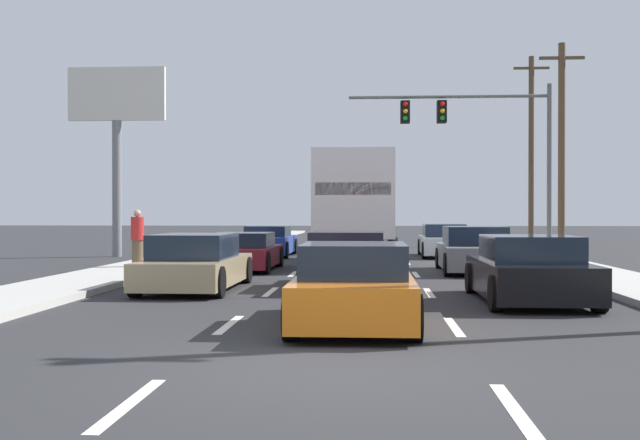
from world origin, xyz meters
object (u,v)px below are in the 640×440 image
object	(u,v)px
car_gray	(475,251)
utility_pole_mid	(562,146)
car_blue	(269,242)
pedestrian_near_corner	(137,238)
car_red	(348,261)
car_silver	(444,242)
box_truck	(357,203)
car_tan	(195,264)
car_orange	(354,288)
traffic_signal_mast	(467,127)
roadside_billboard	(117,123)
car_maroon	(244,253)
car_black	(529,271)
utility_pole_far	(531,149)

from	to	relation	value
car_gray	utility_pole_mid	xyz separation A→B (m)	(4.74, 9.68, 3.81)
car_blue	pedestrian_near_corner	size ratio (longest dim) A/B	2.68
car_red	car_silver	distance (m)	13.28
box_truck	utility_pole_mid	world-z (taller)	utility_pole_mid
car_tan	car_gray	distance (m)	8.82
utility_pole_mid	car_red	bearing A→B (deg)	-119.62
car_orange	traffic_signal_mast	bearing A→B (deg)	78.94
car_gray	roadside_billboard	distance (m)	15.43
car_gray	car_silver	bearing A→B (deg)	90.93
car_red	car_silver	size ratio (longest dim) A/B	0.99
car_red	pedestrian_near_corner	bearing A→B (deg)	143.67
car_maroon	car_black	distance (m)	10.47
car_black	car_orange	bearing A→B (deg)	-133.91
car_orange	utility_pole_far	world-z (taller)	utility_pole_far
car_silver	pedestrian_near_corner	world-z (taller)	pedestrian_near_corner
traffic_signal_mast	pedestrian_near_corner	world-z (taller)	traffic_signal_mast
car_silver	box_truck	bearing A→B (deg)	-124.84
utility_pole_mid	roadside_billboard	world-z (taller)	utility_pole_mid
pedestrian_near_corner	car_blue	bearing A→B (deg)	71.38
traffic_signal_mast	car_tan	bearing A→B (deg)	-115.16
car_black	roadside_billboard	xyz separation A→B (m)	(-12.86, 14.78, 4.62)
car_blue	car_maroon	world-z (taller)	car_blue
box_truck	traffic_signal_mast	distance (m)	9.94
car_orange	car_gray	world-z (taller)	car_gray
car_silver	car_gray	distance (m)	8.07
car_blue	pedestrian_near_corner	distance (m)	8.74
car_silver	car_maroon	bearing A→B (deg)	-131.02
car_black	roadside_billboard	size ratio (longest dim) A/B	0.59
car_maroon	pedestrian_near_corner	distance (m)	3.13
car_maroon	car_silver	bearing A→B (deg)	48.98
car_tan	box_truck	distance (m)	9.64
car_tan	car_silver	xyz separation A→B (m)	(6.71, 13.62, 0.01)
car_tan	roadside_billboard	distance (m)	14.89
car_orange	car_gray	distance (m)	11.36
traffic_signal_mast	roadside_billboard	xyz separation A→B (m)	(-13.96, -4.20, -0.21)
car_maroon	traffic_signal_mast	bearing A→B (deg)	54.36
pedestrian_near_corner	car_maroon	bearing A→B (deg)	12.09
utility_pole_far	pedestrian_near_corner	distance (m)	24.17
car_silver	car_red	bearing A→B (deg)	-104.64
utility_pole_far	roadside_billboard	size ratio (longest dim) A/B	1.32
car_red	car_black	bearing A→B (deg)	-37.49
car_maroon	car_gray	xyz separation A→B (m)	(6.73, -0.48, 0.08)
car_gray	utility_pole_far	distance (m)	19.57
utility_pole_mid	roadside_billboard	distance (m)	17.73
car_silver	utility_pole_far	size ratio (longest dim) A/B	0.44
car_maroon	utility_pole_mid	xyz separation A→B (m)	(11.47, 9.20, 3.90)
car_silver	traffic_signal_mast	size ratio (longest dim) A/B	0.50
car_orange	car_silver	size ratio (longest dim) A/B	0.95
car_blue	car_gray	size ratio (longest dim) A/B	1.04
car_silver	utility_pole_far	xyz separation A→B (m)	(5.39, 10.26, 4.41)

